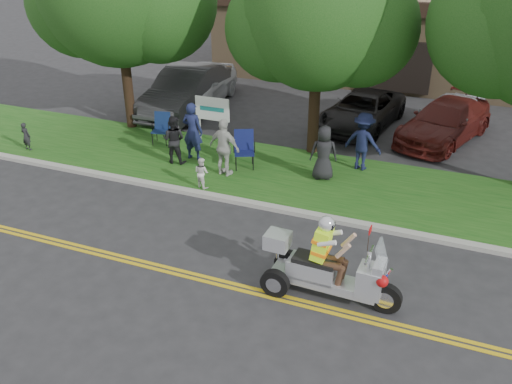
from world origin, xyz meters
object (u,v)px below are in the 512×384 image
at_px(spectator_adult_right, 224,147).
at_px(parked_car_mid, 362,110).
at_px(spectator_adult_mid, 174,140).
at_px(parked_car_right, 445,122).
at_px(spectator_adult_left, 193,131).
at_px(lawn_chair_b, 244,146).
at_px(parked_car_far_left, 201,84).
at_px(lawn_chair_a, 162,126).
at_px(parked_car_far_right, 448,117).
at_px(parked_car_left, 186,90).
at_px(trike_scooter, 325,270).

bearing_deg(spectator_adult_right, parked_car_mid, -105.47).
height_order(spectator_adult_mid, parked_car_right, spectator_adult_mid).
distance_m(parked_car_mid, parked_car_right, 3.01).
height_order(spectator_adult_mid, parked_car_mid, spectator_adult_mid).
bearing_deg(spectator_adult_left, spectator_adult_mid, 48.52).
xyz_separation_m(lawn_chair_b, spectator_adult_left, (-1.74, -0.10, 0.30)).
xyz_separation_m(spectator_adult_left, spectator_adult_right, (1.45, -0.73, -0.06)).
height_order(parked_car_far_left, parked_car_mid, parked_car_far_left).
distance_m(lawn_chair_b, spectator_adult_right, 0.91).
height_order(parked_car_mid, parked_car_right, parked_car_right).
relative_size(lawn_chair_a, parked_car_right, 0.22).
relative_size(spectator_adult_mid, parked_car_far_right, 0.36).
bearing_deg(parked_car_far_right, spectator_adult_right, -117.01).
bearing_deg(lawn_chair_a, parked_car_left, 92.95).
bearing_deg(parked_car_left, parked_car_far_right, 2.79).
height_order(trike_scooter, lawn_chair_b, trike_scooter).
bearing_deg(parked_car_far_right, parked_car_left, -156.73).
height_order(spectator_adult_mid, parked_car_far_left, parked_car_far_left).
xyz_separation_m(trike_scooter, parked_car_mid, (-1.41, 10.50, -0.03)).
relative_size(trike_scooter, spectator_adult_left, 1.56).
distance_m(spectator_adult_right, parked_car_far_left, 7.44).
xyz_separation_m(trike_scooter, parked_car_right, (1.59, 10.21, 0.02)).
height_order(spectator_adult_mid, spectator_adult_right, spectator_adult_right).
bearing_deg(spectator_adult_left, spectator_adult_right, 153.71).
relative_size(trike_scooter, spectator_adult_right, 1.65).
bearing_deg(parked_car_right, lawn_chair_a, -135.56).
height_order(trike_scooter, spectator_adult_left, spectator_adult_left).
bearing_deg(lawn_chair_b, parked_car_far_left, 103.41).
height_order(parked_car_far_left, parked_car_far_right, parked_car_far_left).
relative_size(lawn_chair_b, parked_car_right, 0.24).
relative_size(lawn_chair_a, spectator_adult_right, 0.60).
distance_m(lawn_chair_a, spectator_adult_left, 1.92).
xyz_separation_m(spectator_adult_mid, parked_car_mid, (4.84, 5.73, -0.23)).
bearing_deg(lawn_chair_a, parked_car_far_left, 88.58).
height_order(spectator_adult_left, parked_car_left, spectator_adult_left).
bearing_deg(trike_scooter, spectator_adult_left, 139.92).
distance_m(spectator_adult_right, parked_car_right, 8.25).
distance_m(trike_scooter, parked_car_mid, 10.59).
bearing_deg(parked_car_far_left, lawn_chair_b, -57.52).
relative_size(parked_car_right, parked_car_far_right, 1.11).
relative_size(spectator_adult_right, parked_car_mid, 0.38).
distance_m(lawn_chair_a, spectator_adult_right, 3.53).
distance_m(parked_car_far_left, parked_car_mid, 6.94).
height_order(lawn_chair_b, spectator_adult_mid, spectator_adult_mid).
bearing_deg(trike_scooter, parked_car_far_right, 83.14).
relative_size(lawn_chair_b, spectator_adult_mid, 0.75).
relative_size(lawn_chair_a, spectator_adult_left, 0.56).
bearing_deg(parked_car_far_left, spectator_adult_right, -63.23).
bearing_deg(spectator_adult_left, parked_car_far_left, -65.20).
bearing_deg(trike_scooter, lawn_chair_a, 142.77).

